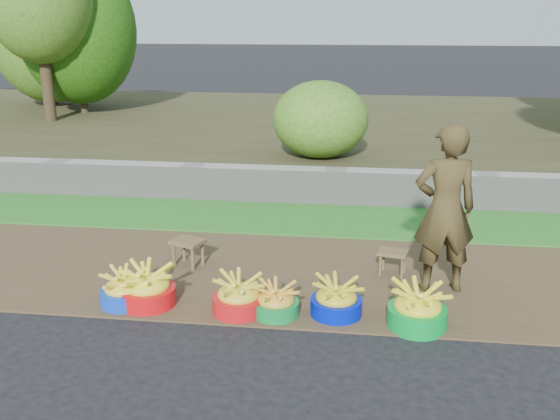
# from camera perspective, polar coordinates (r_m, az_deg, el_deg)

# --- Properties ---
(ground_plane) EXTENTS (120.00, 120.00, 0.00)m
(ground_plane) POSITION_cam_1_polar(r_m,az_deg,el_deg) (5.83, 3.24, -11.05)
(ground_plane) COLOR black
(ground_plane) RESTS_ON ground
(dirt_shoulder) EXTENTS (80.00, 2.50, 0.02)m
(dirt_shoulder) POSITION_cam_1_polar(r_m,az_deg,el_deg) (6.95, 4.02, -6.11)
(dirt_shoulder) COLOR #4B3A25
(dirt_shoulder) RESTS_ON ground
(grass_verge) EXTENTS (80.00, 1.50, 0.04)m
(grass_verge) POSITION_cam_1_polar(r_m,az_deg,el_deg) (8.82, 4.82, -0.91)
(grass_verge) COLOR #2A7523
(grass_verge) RESTS_ON ground
(retaining_wall) EXTENTS (80.00, 0.35, 0.55)m
(retaining_wall) POSITION_cam_1_polar(r_m,az_deg,el_deg) (9.56, 5.11, 2.12)
(retaining_wall) COLOR gray
(retaining_wall) RESTS_ON ground
(earth_bank) EXTENTS (80.00, 10.00, 0.50)m
(earth_bank) POSITION_cam_1_polar(r_m,az_deg,el_deg) (14.35, 5.96, 7.11)
(earth_bank) COLOR #39381E
(earth_bank) RESTS_ON ground
(vegetation) EXTENTS (30.97, 8.48, 4.29)m
(vegetation) POSITION_cam_1_polar(r_m,az_deg,el_deg) (14.17, 18.32, 15.74)
(vegetation) COLOR #342918
(vegetation) RESTS_ON earth_bank
(basin_a) EXTENTS (0.49, 0.49, 0.36)m
(basin_a) POSITION_cam_1_polar(r_m,az_deg,el_deg) (6.43, -14.03, -7.14)
(basin_a) COLOR blue
(basin_a) RESTS_ON ground
(basin_b) EXTENTS (0.56, 0.56, 0.42)m
(basin_b) POSITION_cam_1_polar(r_m,az_deg,el_deg) (6.36, -12.03, -7.04)
(basin_b) COLOR red
(basin_b) RESTS_ON ground
(basin_c) EXTENTS (0.52, 0.52, 0.38)m
(basin_c) POSITION_cam_1_polar(r_m,az_deg,el_deg) (6.09, -3.80, -7.95)
(basin_c) COLOR red
(basin_c) RESTS_ON ground
(basin_d) EXTENTS (0.45, 0.45, 0.33)m
(basin_d) POSITION_cam_1_polar(r_m,az_deg,el_deg) (6.03, -0.37, -8.43)
(basin_d) COLOR #0F7C33
(basin_d) RESTS_ON ground
(basin_e) EXTENTS (0.50, 0.50, 0.37)m
(basin_e) POSITION_cam_1_polar(r_m,az_deg,el_deg) (6.06, 5.17, -8.20)
(basin_e) COLOR #0013B9
(basin_e) RESTS_ON ground
(basin_f) EXTENTS (0.55, 0.55, 0.41)m
(basin_f) POSITION_cam_1_polar(r_m,az_deg,el_deg) (5.96, 12.46, -8.84)
(basin_f) COLOR #00922F
(basin_f) RESTS_ON ground
(stool_left) EXTENTS (0.43, 0.38, 0.31)m
(stool_left) POSITION_cam_1_polar(r_m,az_deg,el_deg) (7.20, -8.43, -3.21)
(stool_left) COLOR brown
(stool_left) RESTS_ON dirt_shoulder
(stool_right) EXTENTS (0.36, 0.31, 0.28)m
(stool_right) POSITION_cam_1_polar(r_m,az_deg,el_deg) (7.01, 10.29, -4.13)
(stool_right) COLOR brown
(stool_right) RESTS_ON dirt_shoulder
(vendor_woman) EXTENTS (0.70, 0.52, 1.76)m
(vendor_woman) POSITION_cam_1_polar(r_m,az_deg,el_deg) (6.53, 14.85, 0.08)
(vendor_woman) COLOR black
(vendor_woman) RESTS_ON dirt_shoulder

